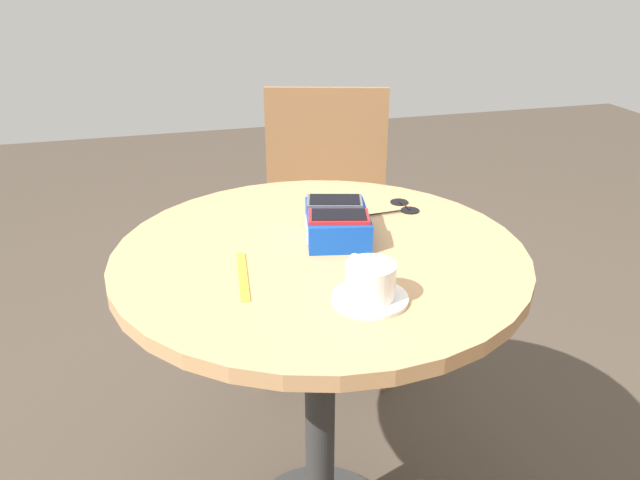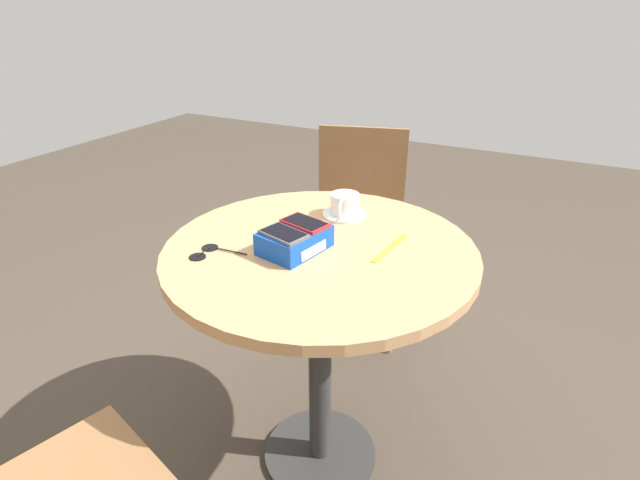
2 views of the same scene
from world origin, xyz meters
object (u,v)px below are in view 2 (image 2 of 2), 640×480
(round_table, at_px, (320,292))
(phone_red, at_px, (305,223))
(phone_box, at_px, (295,240))
(phone_gray, at_px, (284,234))
(sunglasses, at_px, (207,252))
(lanyard_strap, at_px, (390,248))
(chair_far_side, at_px, (357,228))
(coffee_cup, at_px, (345,204))
(saucer, at_px, (345,214))

(round_table, xyz_separation_m, phone_red, (-0.01, 0.04, 0.21))
(phone_box, xyz_separation_m, phone_gray, (-0.04, 0.01, 0.03))
(phone_red, xyz_separation_m, sunglasses, (-0.16, 0.21, -0.06))
(phone_red, height_order, lanyard_strap, phone_red)
(phone_gray, bearing_deg, chair_far_side, 11.08)
(phone_box, distance_m, coffee_cup, 0.27)
(phone_gray, distance_m, chair_far_side, 1.00)
(phone_red, relative_size, coffee_cup, 1.14)
(round_table, distance_m, phone_gray, 0.23)
(phone_gray, bearing_deg, round_table, -32.17)
(phone_gray, relative_size, chair_far_side, 0.15)
(coffee_cup, bearing_deg, phone_gray, 174.84)
(round_table, xyz_separation_m, chair_far_side, (0.82, 0.23, -0.19))
(round_table, distance_m, coffee_cup, 0.29)
(phone_red, distance_m, chair_far_side, 0.93)
(phone_gray, relative_size, phone_red, 0.98)
(phone_box, height_order, phone_red, phone_red)
(phone_box, height_order, phone_gray, phone_gray)
(phone_red, bearing_deg, lanyard_strap, -68.35)
(saucer, height_order, coffee_cup, coffee_cup)
(phone_box, xyz_separation_m, chair_far_side, (0.86, 0.18, -0.36))
(round_table, height_order, coffee_cup, coffee_cup)
(phone_gray, distance_m, saucer, 0.32)
(saucer, distance_m, sunglasses, 0.44)
(phone_gray, xyz_separation_m, chair_far_side, (0.91, 0.18, -0.40))
(phone_box, bearing_deg, chair_far_side, 12.05)
(sunglasses, distance_m, chair_far_side, 1.04)
(round_table, bearing_deg, coffee_cup, 7.55)
(phone_box, relative_size, chair_far_side, 0.22)
(phone_gray, relative_size, saucer, 0.99)
(phone_box, height_order, coffee_cup, coffee_cup)
(round_table, relative_size, chair_far_side, 0.95)
(phone_gray, bearing_deg, saucer, -5.02)
(lanyard_strap, height_order, chair_far_side, chair_far_side)
(phone_red, bearing_deg, round_table, -80.12)
(phone_red, height_order, saucer, phone_red)
(round_table, relative_size, saucer, 6.25)
(phone_gray, bearing_deg, lanyard_strap, -53.63)
(phone_box, distance_m, lanyard_strap, 0.25)
(sunglasses, bearing_deg, phone_gray, -68.22)
(saucer, relative_size, coffee_cup, 1.13)
(coffee_cup, height_order, chair_far_side, chair_far_side)
(phone_gray, bearing_deg, phone_box, -9.15)
(phone_red, relative_size, chair_far_side, 0.15)
(saucer, bearing_deg, lanyard_strap, -125.92)
(round_table, relative_size, phone_box, 4.25)
(chair_far_side, bearing_deg, round_table, -163.97)
(phone_gray, distance_m, phone_red, 0.08)
(sunglasses, relative_size, chair_far_side, 0.15)
(chair_far_side, bearing_deg, saucer, -160.98)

